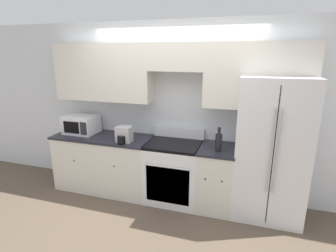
% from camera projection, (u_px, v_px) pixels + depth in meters
% --- Properties ---
extents(ground_plane, '(12.00, 12.00, 0.00)m').
position_uv_depth(ground_plane, '(161.00, 209.00, 3.73)').
color(ground_plane, brown).
extents(wall_back, '(8.00, 0.39, 2.60)m').
position_uv_depth(wall_back, '(173.00, 95.00, 3.85)').
color(wall_back, silver).
rests_on(wall_back, ground_plane).
extents(lower_cabinets_left, '(1.55, 0.64, 0.89)m').
position_uv_depth(lower_cabinets_left, '(105.00, 162.00, 4.20)').
color(lower_cabinets_left, silver).
rests_on(lower_cabinets_left, ground_plane).
extents(lower_cabinets_right, '(0.50, 0.64, 0.89)m').
position_uv_depth(lower_cabinets_right, '(216.00, 177.00, 3.69)').
color(lower_cabinets_right, silver).
rests_on(lower_cabinets_right, ground_plane).
extents(oven_range, '(0.78, 0.65, 1.05)m').
position_uv_depth(oven_range, '(174.00, 171.00, 3.87)').
color(oven_range, white).
rests_on(oven_range, ground_plane).
extents(refrigerator, '(0.88, 0.72, 1.88)m').
position_uv_depth(refrigerator, '(271.00, 149.00, 3.39)').
color(refrigerator, white).
rests_on(refrigerator, ground_plane).
extents(microwave, '(0.49, 0.41, 0.28)m').
position_uv_depth(microwave, '(82.00, 124.00, 4.21)').
color(microwave, white).
rests_on(microwave, lower_cabinets_left).
extents(bottle, '(0.09, 0.09, 0.32)m').
position_uv_depth(bottle, '(219.00, 142.00, 3.43)').
color(bottle, black).
rests_on(bottle, lower_cabinets_right).
extents(electric_kettle, '(0.22, 0.23, 0.23)m').
position_uv_depth(electric_kettle, '(124.00, 135.00, 3.77)').
color(electric_kettle, '#B7B7BC').
rests_on(electric_kettle, lower_cabinets_left).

